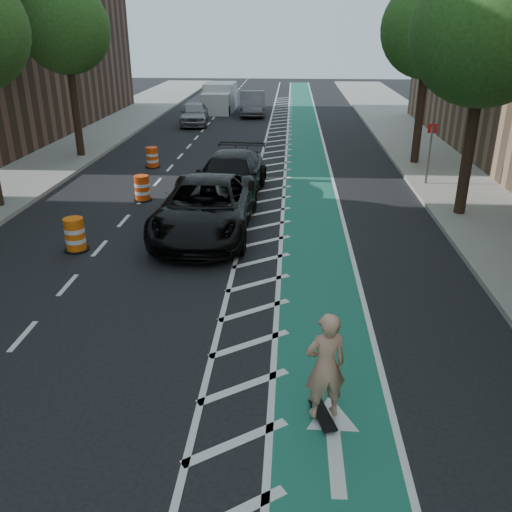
# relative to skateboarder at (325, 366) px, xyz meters

# --- Properties ---
(ground) EXTENTS (120.00, 120.00, 0.00)m
(ground) POSITION_rel_skateboarder_xyz_m (-2.84, 2.18, -1.03)
(ground) COLOR black
(ground) RESTS_ON ground
(bike_lane) EXTENTS (2.00, 90.00, 0.01)m
(bike_lane) POSITION_rel_skateboarder_xyz_m (0.16, 12.18, -1.03)
(bike_lane) COLOR #1B6044
(bike_lane) RESTS_ON ground
(buffer_strip) EXTENTS (1.40, 90.00, 0.01)m
(buffer_strip) POSITION_rel_skateboarder_xyz_m (-1.34, 12.18, -1.03)
(buffer_strip) COLOR silver
(buffer_strip) RESTS_ON ground
(sidewalk_right) EXTENTS (5.00, 90.00, 0.15)m
(sidewalk_right) POSITION_rel_skateboarder_xyz_m (6.66, 12.18, -0.96)
(sidewalk_right) COLOR gray
(sidewalk_right) RESTS_ON ground
(curb_right) EXTENTS (0.12, 90.00, 0.16)m
(curb_right) POSITION_rel_skateboarder_xyz_m (4.21, 12.18, -0.95)
(curb_right) COLOR gray
(curb_right) RESTS_ON ground
(curb_left) EXTENTS (0.12, 90.00, 0.16)m
(curb_left) POSITION_rel_skateboarder_xyz_m (-9.89, 12.18, -0.95)
(curb_left) COLOR gray
(curb_left) RESTS_ON ground
(tree_r_c) EXTENTS (4.20, 4.20, 7.90)m
(tree_r_c) POSITION_rel_skateboarder_xyz_m (5.06, 10.18, 4.74)
(tree_r_c) COLOR #382619
(tree_r_c) RESTS_ON ground
(tree_r_d) EXTENTS (4.20, 4.20, 7.90)m
(tree_r_d) POSITION_rel_skateboarder_xyz_m (5.06, 18.18, 4.74)
(tree_r_d) COLOR #382619
(tree_r_d) RESTS_ON ground
(tree_l_d) EXTENTS (4.20, 4.20, 7.90)m
(tree_l_d) POSITION_rel_skateboarder_xyz_m (-10.74, 18.18, 4.74)
(tree_l_d) COLOR #382619
(tree_l_d) RESTS_ON ground
(sign_post) EXTENTS (0.35, 0.08, 2.47)m
(sign_post) POSITION_rel_skateboarder_xyz_m (4.76, 14.18, 0.32)
(sign_post) COLOR #4C4C4C
(sign_post) RESTS_ON ground
(skateboard) EXTENTS (0.45, 0.84, 0.11)m
(skateboard) POSITION_rel_skateboarder_xyz_m (-0.00, 0.00, -0.94)
(skateboard) COLOR black
(skateboard) RESTS_ON ground
(skateboarder) EXTENTS (0.77, 0.62, 1.85)m
(skateboarder) POSITION_rel_skateboarder_xyz_m (0.00, 0.00, 0.00)
(skateboarder) COLOR tan
(skateboarder) RESTS_ON skateboard
(suv_near) EXTENTS (2.82, 5.98, 1.65)m
(suv_near) POSITION_rel_skateboarder_xyz_m (-3.16, 8.49, -0.21)
(suv_near) COLOR black
(suv_near) RESTS_ON ground
(suv_far) EXTENTS (2.73, 5.69, 1.60)m
(suv_far) POSITION_rel_skateboarder_xyz_m (-2.84, 12.22, -0.23)
(suv_far) COLOR black
(suv_far) RESTS_ON ground
(car_silver) EXTENTS (2.12, 4.38, 1.44)m
(car_silver) POSITION_rel_skateboarder_xyz_m (-6.87, 28.17, -0.31)
(car_silver) COLOR gray
(car_silver) RESTS_ON ground
(car_grey) EXTENTS (2.10, 5.04, 1.62)m
(car_grey) POSITION_rel_skateboarder_xyz_m (-3.45, 32.65, -0.22)
(car_grey) COLOR #5A595E
(car_grey) RESTS_ON ground
(box_truck) EXTENTS (2.22, 4.79, 1.99)m
(box_truck) POSITION_rel_skateboarder_xyz_m (-6.04, 34.32, -0.12)
(box_truck) COLOR silver
(box_truck) RESTS_ON ground
(barrel_a) EXTENTS (0.70, 0.70, 0.96)m
(barrel_a) POSITION_rel_skateboarder_xyz_m (-6.64, 6.80, -0.58)
(barrel_a) COLOR #FF660D
(barrel_a) RESTS_ON ground
(barrel_b) EXTENTS (0.67, 0.67, 0.92)m
(barrel_b) POSITION_rel_skateboarder_xyz_m (-6.00, 11.68, -0.60)
(barrel_b) COLOR #ED440C
(barrel_b) RESTS_ON ground
(barrel_c) EXTENTS (0.66, 0.66, 0.91)m
(barrel_c) POSITION_rel_skateboarder_xyz_m (-6.84, 16.69, -0.61)
(barrel_c) COLOR #FF4A0D
(barrel_c) RESTS_ON ground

